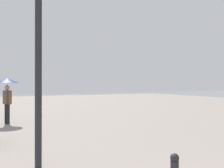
# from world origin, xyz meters

# --- Properties ---
(lamppost) EXTENTS (0.98, 0.28, 4.20)m
(lamppost) POSITION_xyz_m (5.14, 0.70, 2.78)
(lamppost) COLOR #232328
(lamppost) RESTS_ON ground
(pedestrian) EXTENTS (1.00, 1.00, 2.03)m
(pedestrian) POSITION_xyz_m (11.26, 1.06, 1.60)
(pedestrian) COLOR black
(pedestrian) RESTS_ON ground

